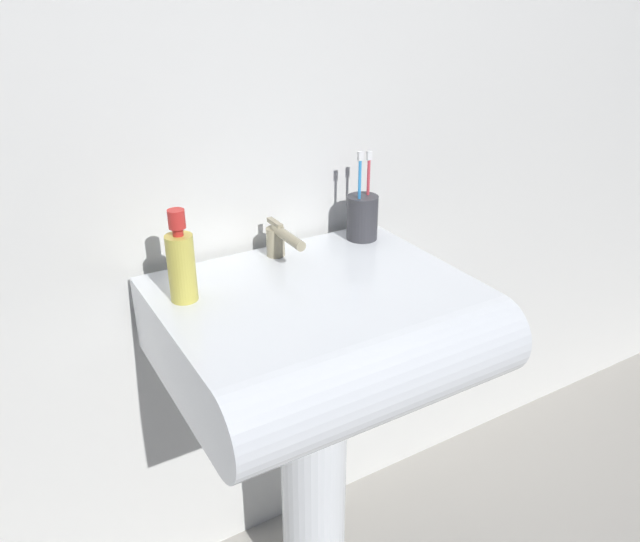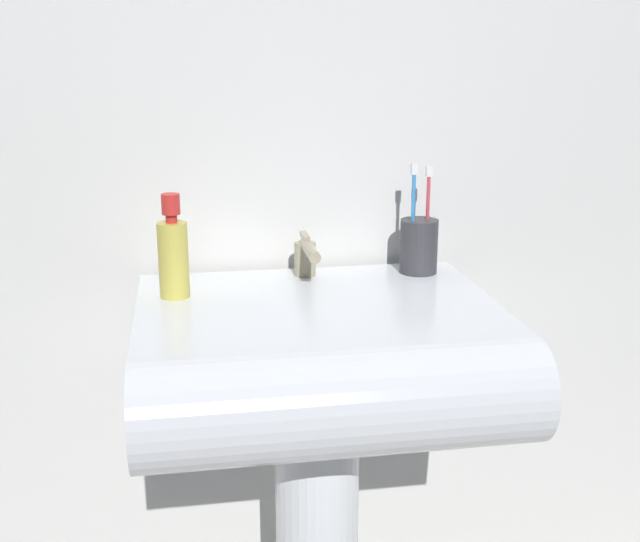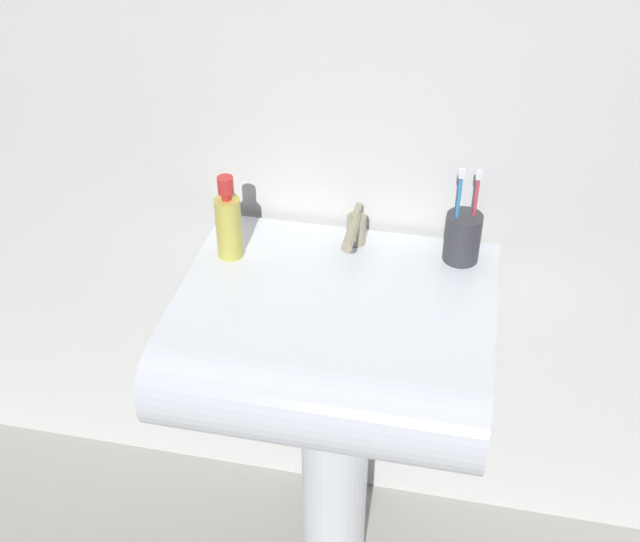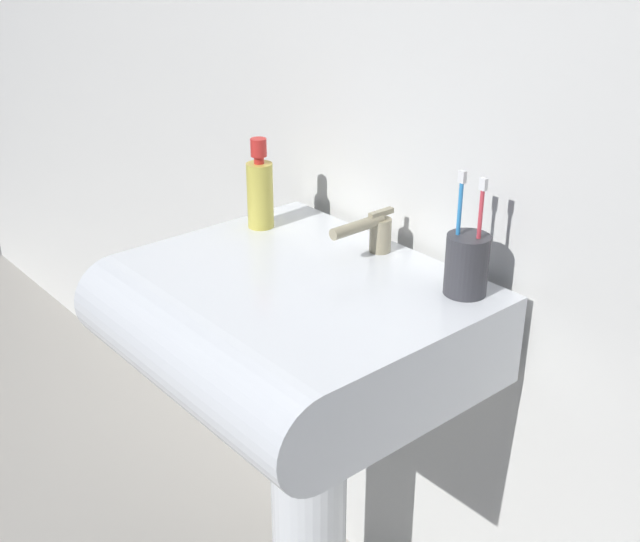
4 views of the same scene
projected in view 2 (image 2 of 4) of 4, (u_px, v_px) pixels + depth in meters
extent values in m
cube|color=silver|center=(294.00, 100.00, 1.55)|extent=(5.00, 0.05, 2.40)
cube|color=white|center=(317.00, 348.00, 1.40)|extent=(0.62, 0.45, 0.17)
cylinder|color=white|center=(342.00, 402.00, 1.19)|extent=(0.62, 0.17, 0.17)
cylinder|color=tan|center=(305.00, 259.00, 1.54)|extent=(0.04, 0.04, 0.07)
cylinder|color=tan|center=(310.00, 250.00, 1.47)|extent=(0.02, 0.12, 0.02)
cube|color=tan|center=(305.00, 236.00, 1.53)|extent=(0.01, 0.06, 0.01)
cylinder|color=#38383D|center=(419.00, 246.00, 1.56)|extent=(0.07, 0.07, 0.10)
cylinder|color=#338CD8|center=(413.00, 221.00, 1.53)|extent=(0.01, 0.01, 0.18)
cube|color=white|center=(414.00, 169.00, 1.50)|extent=(0.01, 0.01, 0.02)
cylinder|color=#D83F4C|center=(427.00, 221.00, 1.55)|extent=(0.01, 0.01, 0.17)
cube|color=white|center=(429.00, 171.00, 1.52)|extent=(0.01, 0.01, 0.02)
cylinder|color=gold|center=(173.00, 260.00, 1.40)|extent=(0.05, 0.05, 0.13)
cylinder|color=red|center=(171.00, 218.00, 1.38)|extent=(0.02, 0.02, 0.02)
cylinder|color=red|center=(171.00, 204.00, 1.37)|extent=(0.03, 0.03, 0.04)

